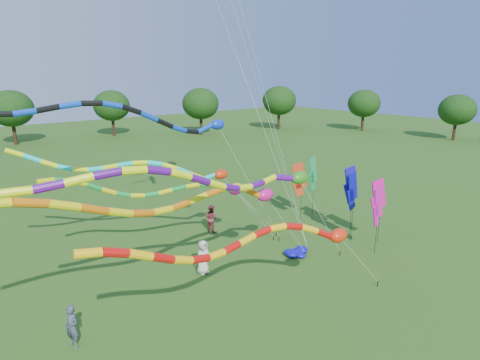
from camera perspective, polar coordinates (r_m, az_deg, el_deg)
ground at (r=20.49m, az=13.46°, el=-15.39°), size 160.00×160.00×0.00m
tree_ring at (r=9.21m, az=11.33°, el=-18.48°), size 117.47×117.98×9.52m
tube_kite_red at (r=15.50m, az=3.69°, el=-8.64°), size 13.49×1.61×6.09m
tube_kite_orange at (r=16.38m, az=-9.41°, el=-2.89°), size 17.00×1.67×7.45m
tube_kite_purple at (r=16.65m, az=-2.27°, el=0.04°), size 15.98×1.15×7.77m
tube_kite_blue at (r=18.75m, az=-14.55°, el=8.45°), size 15.73×1.70×9.80m
tube_kite_cyan at (r=22.40m, az=-12.76°, el=1.53°), size 12.93×5.82×7.08m
tube_kite_green at (r=21.88m, az=-9.29°, el=-1.24°), size 12.96×2.34×6.16m
banner_pole_green at (r=28.35m, az=10.29°, el=0.77°), size 1.14×0.38×4.63m
banner_pole_magenta_a at (r=23.95m, az=18.92°, el=-3.54°), size 1.16×0.27×4.20m
banner_pole_blue_a at (r=25.39m, az=15.67°, el=-1.53°), size 1.16×0.15×4.50m
banner_pole_red at (r=28.31m, az=8.35°, el=0.04°), size 1.09×0.56×4.25m
banner_pole_blue_b at (r=26.09m, az=15.43°, el=-0.72°), size 1.16×0.29×4.66m
banner_pole_magenta_b at (r=25.59m, az=19.05°, el=-2.53°), size 1.12×0.47×4.13m
blue_nylon_heap at (r=23.97m, az=8.08°, el=-9.83°), size 1.28×1.34×0.47m
person_a at (r=21.37m, az=-5.25°, el=-10.86°), size 0.99×0.74×1.84m
person_b at (r=17.48m, az=-22.80°, el=-18.68°), size 0.61×0.74×1.74m
person_c at (r=26.66m, az=-4.13°, el=-5.45°), size 0.92×1.06×1.85m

